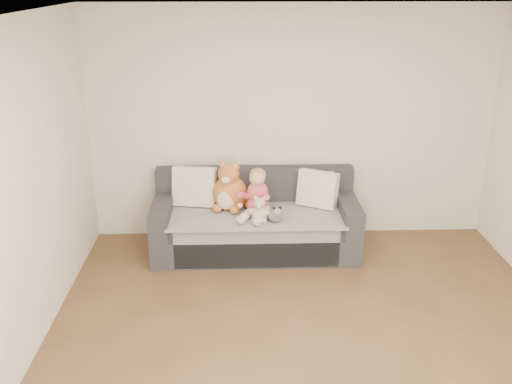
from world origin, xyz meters
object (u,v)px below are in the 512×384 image
(sofa, at_px, (255,223))
(plush_cat, at_px, (230,190))
(toddler, at_px, (257,195))
(teddy_bear, at_px, (260,211))
(sippy_cup, at_px, (261,211))

(sofa, distance_m, plush_cat, 0.47)
(toddler, distance_m, teddy_bear, 0.22)
(toddler, bearing_deg, teddy_bear, -66.54)
(teddy_bear, bearing_deg, sippy_cup, 92.99)
(toddler, xyz_separation_m, sippy_cup, (0.04, -0.07, -0.15))
(plush_cat, distance_m, teddy_bear, 0.48)
(toddler, height_order, plush_cat, plush_cat)
(sippy_cup, bearing_deg, toddler, 120.09)
(toddler, bearing_deg, sippy_cup, -43.39)
(teddy_bear, distance_m, sippy_cup, 0.14)
(teddy_bear, bearing_deg, sofa, 107.15)
(toddler, xyz_separation_m, teddy_bear, (0.02, -0.20, -0.10))
(plush_cat, height_order, teddy_bear, plush_cat)
(plush_cat, relative_size, sippy_cup, 4.89)
(sofa, xyz_separation_m, sippy_cup, (0.05, -0.18, 0.22))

